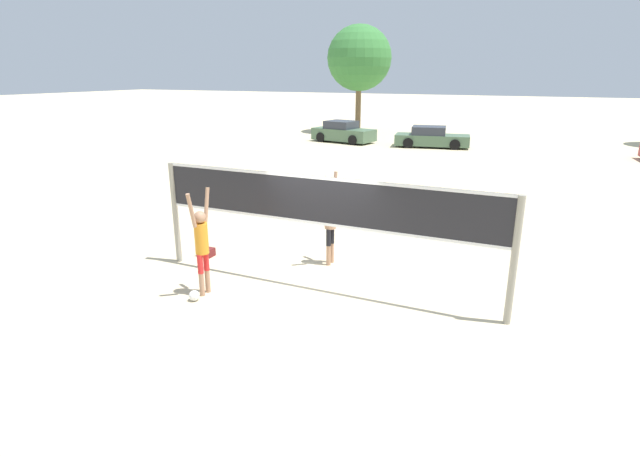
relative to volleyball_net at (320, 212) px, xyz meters
The scene contains 9 objects.
ground_plane 1.73m from the volleyball_net, ahead, with size 200.00×200.00×0.00m, color beige.
volleyball_net is the anchor object (origin of this frame).
player_spiker 2.54m from the volleyball_net, 148.24° to the right, with size 0.28×0.72×2.28m.
player_blocker 1.57m from the volleyball_net, 104.90° to the left, with size 0.28×0.72×2.27m.
volleyball 3.15m from the volleyball_net, 141.52° to the right, with size 0.22×0.22×0.22m.
gear_bag 3.92m from the volleyball_net, behind, with size 0.40×0.28×0.21m.
parked_car_near 24.13m from the volleyball_net, 110.93° to the left, with size 4.46×2.58×1.41m.
parked_car_far 22.80m from the volleyball_net, 96.65° to the left, with size 4.80×2.55×1.30m.
tree_right_cluster 30.31m from the volleyball_net, 108.96° to the left, with size 4.90×4.90×8.02m.
Camera 1 is at (4.22, -9.18, 4.54)m, focal length 28.00 mm.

